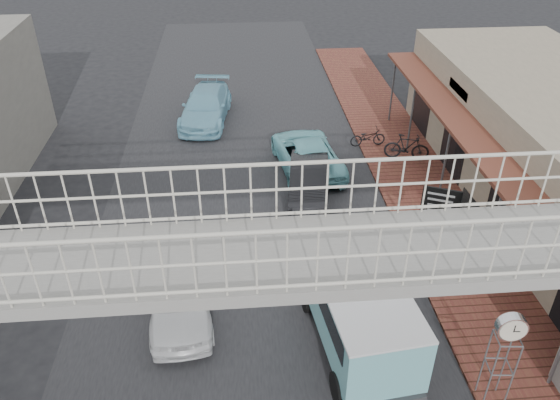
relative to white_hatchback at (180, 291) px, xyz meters
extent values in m
plane|color=black|center=(1.94, -0.26, -0.69)|extent=(120.00, 120.00, 0.00)
cube|color=black|center=(1.94, -0.26, -0.69)|extent=(10.00, 60.00, 0.01)
cube|color=brown|center=(8.44, 2.74, -0.64)|extent=(3.00, 40.00, 0.10)
cube|color=brown|center=(9.64, 3.74, 2.21)|extent=(1.80, 18.00, 0.12)
cube|color=silver|center=(9.99, 7.24, 2.61)|extent=(0.08, 2.60, 0.90)
cube|color=#B21914|center=(9.99, 0.74, 2.61)|extent=(0.08, 2.20, 0.80)
cube|color=gray|center=(1.94, -4.26, 4.43)|extent=(14.00, 2.00, 0.24)
cube|color=beige|center=(1.94, -3.31, 5.10)|extent=(14.00, 0.08, 1.10)
cube|color=beige|center=(1.94, -5.21, 5.10)|extent=(14.00, 0.08, 1.10)
imported|color=silver|center=(0.00, 0.00, 0.00)|extent=(1.97, 4.20, 1.39)
imported|color=black|center=(4.24, 5.56, -0.05)|extent=(1.89, 4.06, 1.29)
imported|color=#7CCFD8|center=(4.44, 7.67, -0.03)|extent=(2.77, 4.99, 1.32)
imported|color=#77B7CF|center=(0.33, 12.62, 0.01)|extent=(2.61, 5.10, 1.42)
cylinder|color=black|center=(3.46, -0.22, -0.30)|extent=(0.36, 0.81, 0.79)
cylinder|color=black|center=(5.21, -0.02, -0.30)|extent=(0.36, 0.81, 0.79)
cylinder|color=black|center=(3.81, -3.25, -0.30)|extent=(0.36, 0.81, 0.79)
cylinder|color=black|center=(5.56, -3.05, -0.30)|extent=(0.36, 0.81, 0.79)
cube|color=#72BEC6|center=(4.55, -1.97, 0.64)|extent=(2.31, 3.80, 1.52)
cube|color=#72BEC6|center=(4.31, 0.10, 0.38)|extent=(1.93, 1.21, 1.01)
cube|color=black|center=(4.55, -1.97, 1.05)|extent=(2.28, 3.13, 0.56)
cube|color=silver|center=(4.55, -1.97, 1.42)|extent=(2.33, 3.80, 0.07)
imported|color=black|center=(7.24, 9.22, -0.20)|extent=(1.55, 0.65, 0.80)
imported|color=black|center=(8.53, 7.91, -0.05)|extent=(1.87, 1.00, 1.08)
cylinder|color=#59595B|center=(7.02, -3.33, 0.39)|extent=(0.04, 0.04, 1.98)
cylinder|color=#59595B|center=(7.49, -3.37, 0.39)|extent=(0.04, 0.04, 1.98)
cylinder|color=#59595B|center=(6.98, -3.80, 0.39)|extent=(0.04, 0.04, 1.98)
cylinder|color=#59595B|center=(7.45, -3.84, 0.39)|extent=(0.04, 0.04, 1.98)
cylinder|color=silver|center=(7.24, -3.59, 1.71)|extent=(0.66, 0.29, 0.64)
cylinder|color=beige|center=(7.23, -3.70, 1.71)|extent=(0.56, 0.07, 0.56)
cylinder|color=beige|center=(7.25, -3.47, 1.71)|extent=(0.56, 0.07, 0.56)
cylinder|color=#59595B|center=(7.39, 1.21, 0.75)|extent=(0.09, 0.09, 2.69)
cube|color=black|center=(7.38, 1.18, 1.73)|extent=(1.04, 0.50, 0.84)
cone|color=black|center=(8.10, 0.86, 1.73)|extent=(0.92, 1.16, 1.02)
cube|color=white|center=(7.33, 1.17, 1.68)|extent=(0.68, 0.31, 0.56)
camera|label=1|loc=(1.76, -11.23, 10.04)|focal=35.00mm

